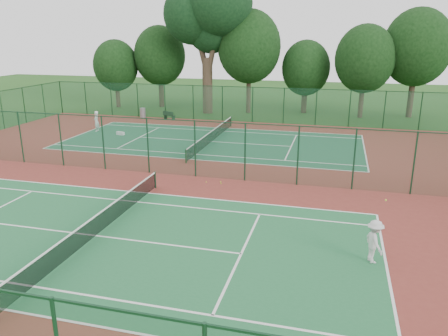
{
  "coord_description": "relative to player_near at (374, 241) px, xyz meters",
  "views": [
    {
      "loc": [
        9.67,
        -24.2,
        8.32
      ],
      "look_at": [
        4.1,
        -2.91,
        1.6
      ],
      "focal_mm": 35.0,
      "sensor_mm": 36.0,
      "label": 1
    }
  ],
  "objects": [
    {
      "name": "player_near",
      "position": [
        0.0,
        0.0,
        0.0
      ],
      "size": [
        1.0,
        1.25,
        1.7
      ],
      "primitive_type": "imported",
      "rotation": [
        0.0,
        0.0,
        1.96
      ],
      "color": "silver",
      "rests_on": "court_near"
    },
    {
      "name": "big_tree",
      "position": [
        -15.6,
        30.68,
        9.64
      ],
      "size": [
        9.66,
        7.07,
        14.84
      ],
      "color": "#3D2C21",
      "rests_on": "ground"
    },
    {
      "name": "player_far",
      "position": [
        -22.57,
        18.62,
        0.06
      ],
      "size": [
        0.53,
        0.72,
        1.81
      ],
      "primitive_type": "imported",
      "rotation": [
        0.0,
        0.0,
        -1.42
      ],
      "color": "silver",
      "rests_on": "court_far"
    },
    {
      "name": "evergreen_row",
      "position": [
        -10.88,
        32.6,
        -0.87
      ],
      "size": [
        39.0,
        5.0,
        12.0
      ],
      "primitive_type": null,
      "color": "black",
      "rests_on": "ground"
    },
    {
      "name": "fence_north",
      "position": [
        -11.38,
        26.35,
        0.89
      ],
      "size": [
        40.0,
        0.09,
        3.5
      ],
      "color": "#1C5536",
      "rests_on": "ground"
    },
    {
      "name": "kit_bag",
      "position": [
        -19.81,
        17.74,
        -0.72
      ],
      "size": [
        0.77,
        0.41,
        0.27
      ],
      "primitive_type": "cube",
      "rotation": [
        0.0,
        0.0,
        -0.19
      ],
      "color": "silver",
      "rests_on": "red_pad"
    },
    {
      "name": "stray_ball_a",
      "position": [
        -8.07,
        7.61,
        -0.82
      ],
      "size": [
        0.07,
        0.07,
        0.07
      ],
      "primitive_type": "sphere",
      "color": "gold",
      "rests_on": "red_pad"
    },
    {
      "name": "stray_ball_b",
      "position": [
        -7.96,
        7.35,
        -0.82
      ],
      "size": [
        0.08,
        0.08,
        0.08
      ],
      "primitive_type": "sphere",
      "color": "#B5C92E",
      "rests_on": "red_pad"
    },
    {
      "name": "stray_ball_c",
      "position": [
        -8.87,
        7.39,
        -0.83
      ],
      "size": [
        0.06,
        0.06,
        0.06
      ],
      "primitive_type": "sphere",
      "color": "gold",
      "rests_on": "red_pad"
    },
    {
      "name": "tennis_net_far",
      "position": [
        -11.38,
        17.35,
        -0.32
      ],
      "size": [
        0.1,
        12.9,
        0.97
      ],
      "color": "#14371B",
      "rests_on": "ground"
    },
    {
      "name": "bench",
      "position": [
        -18.35,
        25.49,
        -0.41
      ],
      "size": [
        1.46,
        0.91,
        0.87
      ],
      "rotation": [
        0.0,
        0.0,
        -0.39
      ],
      "color": "black",
      "rests_on": "red_pad"
    },
    {
      "name": "red_pad",
      "position": [
        -11.38,
        8.35,
        -0.86
      ],
      "size": [
        40.0,
        36.0,
        0.01
      ],
      "primitive_type": "cube",
      "color": "maroon",
      "rests_on": "ground"
    },
    {
      "name": "tennis_net_near",
      "position": [
        -11.38,
        -0.65,
        -0.32
      ],
      "size": [
        0.1,
        12.9,
        0.97
      ],
      "color": "#143721",
      "rests_on": "ground"
    },
    {
      "name": "court_near",
      "position": [
        -11.38,
        -0.65,
        -0.85
      ],
      "size": [
        23.77,
        10.97,
        0.01
      ],
      "primitive_type": "cube",
      "color": "#206638",
      "rests_on": "red_pad"
    },
    {
      "name": "trash_bin",
      "position": [
        -21.39,
        25.8,
        -0.34
      ],
      "size": [
        0.64,
        0.64,
        1.03
      ],
      "primitive_type": "cylinder",
      "rotation": [
        0.0,
        0.0,
        -0.14
      ],
      "color": "gray",
      "rests_on": "red_pad"
    },
    {
      "name": "fence_divider",
      "position": [
        -11.38,
        8.35,
        0.89
      ],
      "size": [
        40.0,
        0.09,
        3.5
      ],
      "color": "#184A2B",
      "rests_on": "ground"
    },
    {
      "name": "court_far",
      "position": [
        -11.38,
        17.35,
        -0.85
      ],
      "size": [
        23.77,
        10.97,
        0.01
      ],
      "primitive_type": "cube",
      "color": "#1B5838",
      "rests_on": "red_pad"
    },
    {
      "name": "ground",
      "position": [
        -11.38,
        8.35,
        -0.87
      ],
      "size": [
        120.0,
        120.0,
        0.0
      ],
      "primitive_type": "plane",
      "color": "#204C18",
      "rests_on": "ground"
    }
  ]
}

